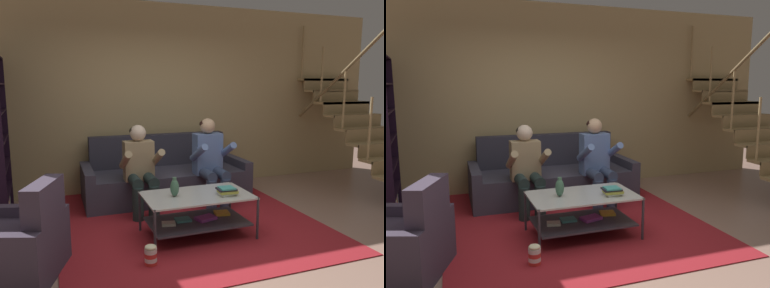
# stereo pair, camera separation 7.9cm
# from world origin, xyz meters

# --- Properties ---
(ground) EXTENTS (16.80, 16.80, 0.00)m
(ground) POSITION_xyz_m (0.00, 0.00, 0.00)
(ground) COLOR #997565
(back_partition) EXTENTS (8.40, 0.12, 2.90)m
(back_partition) POSITION_xyz_m (0.00, 2.46, 1.45)
(back_partition) COLOR tan
(back_partition) RESTS_ON ground
(staircase_run) EXTENTS (0.96, 2.42, 2.68)m
(staircase_run) POSITION_xyz_m (3.23, 1.22, 1.00)
(staircase_run) COLOR #A18455
(staircase_run) RESTS_ON ground
(couch) EXTENTS (2.36, 0.96, 0.90)m
(couch) POSITION_xyz_m (0.13, 1.85, 0.29)
(couch) COLOR #393747
(couch) RESTS_ON ground
(person_seated_left) EXTENTS (0.50, 0.58, 1.14)m
(person_seated_left) POSITION_xyz_m (-0.36, 1.28, 0.63)
(person_seated_left) COLOR #21302F
(person_seated_left) RESTS_ON ground
(person_seated_right) EXTENTS (0.50, 0.58, 1.20)m
(person_seated_right) POSITION_xyz_m (0.62, 1.28, 0.65)
(person_seated_right) COLOR #35425F
(person_seated_right) RESTS_ON ground
(coffee_table) EXTENTS (1.16, 0.70, 0.47)m
(coffee_table) POSITION_xyz_m (0.06, 0.34, 0.31)
(coffee_table) COLOR #BABDBB
(coffee_table) RESTS_ON ground
(area_rug) EXTENTS (3.00, 3.45, 0.01)m
(area_rug) POSITION_xyz_m (0.09, 0.96, 0.01)
(area_rug) COLOR maroon
(area_rug) RESTS_ON ground
(vase) EXTENTS (0.10, 0.10, 0.21)m
(vase) POSITION_xyz_m (-0.20, 0.36, 0.57)
(vase) COLOR #447357
(vase) RESTS_ON coffee_table
(book_stack) EXTENTS (0.22, 0.19, 0.09)m
(book_stack) POSITION_xyz_m (0.35, 0.21, 0.52)
(book_stack) COLOR silver
(book_stack) RESTS_ON coffee_table
(armchair) EXTENTS (1.08, 1.04, 0.86)m
(armchair) POSITION_xyz_m (-1.78, 0.04, 0.28)
(armchair) COLOR #3B3142
(armchair) RESTS_ON ground
(popcorn_tub) EXTENTS (0.12, 0.12, 0.20)m
(popcorn_tub) POSITION_xyz_m (-0.60, -0.16, 0.10)
(popcorn_tub) COLOR red
(popcorn_tub) RESTS_ON ground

